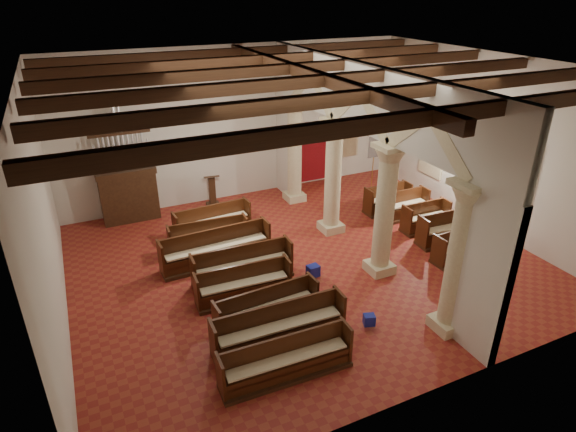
# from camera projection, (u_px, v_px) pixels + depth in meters

# --- Properties ---
(floor) EXTENTS (14.00, 14.00, 0.00)m
(floor) POSITION_uv_depth(u_px,v_px,m) (305.00, 261.00, 15.35)
(floor) COLOR maroon
(floor) RESTS_ON ground
(ceiling) EXTENTS (14.00, 14.00, 0.00)m
(ceiling) POSITION_uv_depth(u_px,v_px,m) (308.00, 67.00, 12.73)
(ceiling) COLOR #332011
(ceiling) RESTS_ON wall_back
(wall_back) EXTENTS (14.00, 0.02, 6.00)m
(wall_back) POSITION_uv_depth(u_px,v_px,m) (237.00, 124.00, 18.93)
(wall_back) COLOR silver
(wall_back) RESTS_ON floor
(wall_front) EXTENTS (14.00, 0.02, 6.00)m
(wall_front) POSITION_uv_depth(u_px,v_px,m) (449.00, 275.00, 9.15)
(wall_front) COLOR silver
(wall_front) RESTS_ON floor
(wall_left) EXTENTS (0.02, 12.00, 6.00)m
(wall_left) POSITION_uv_depth(u_px,v_px,m) (43.00, 218.00, 11.37)
(wall_left) COLOR silver
(wall_left) RESTS_ON floor
(wall_right) EXTENTS (0.02, 12.00, 6.00)m
(wall_right) POSITION_uv_depth(u_px,v_px,m) (486.00, 143.00, 16.70)
(wall_right) COLOR silver
(wall_right) RESTS_ON floor
(ceiling_beams) EXTENTS (13.80, 11.80, 0.30)m
(ceiling_beams) POSITION_uv_depth(u_px,v_px,m) (308.00, 74.00, 12.81)
(ceiling_beams) COLOR #3D2513
(ceiling_beams) RESTS_ON wall_back
(arcade) EXTENTS (0.90, 11.90, 6.00)m
(arcade) POSITION_uv_depth(u_px,v_px,m) (360.00, 147.00, 14.48)
(arcade) COLOR beige
(arcade) RESTS_ON floor
(window_right_a) EXTENTS (0.03, 1.00, 2.20)m
(window_right_a) POSITION_uv_depth(u_px,v_px,m) (515.00, 179.00, 15.82)
(window_right_a) COLOR #398063
(window_right_a) RESTS_ON wall_right
(window_right_b) EXTENTS (0.03, 1.00, 2.20)m
(window_right_b) POSITION_uv_depth(u_px,v_px,m) (434.00, 145.00, 19.08)
(window_right_b) COLOR #398063
(window_right_b) RESTS_ON wall_right
(window_back) EXTENTS (1.00, 0.03, 2.20)m
(window_back) POSITION_uv_depth(u_px,v_px,m) (345.00, 129.00, 21.17)
(window_back) COLOR #398063
(window_back) RESTS_ON wall_back
(pipe_organ) EXTENTS (2.10, 0.85, 4.40)m
(pipe_organ) POSITION_uv_depth(u_px,v_px,m) (127.00, 185.00, 17.52)
(pipe_organ) COLOR #3D2513
(pipe_organ) RESTS_ON floor
(lectern) EXTENTS (0.60, 0.62, 1.38)m
(lectern) POSITION_uv_depth(u_px,v_px,m) (212.00, 193.00, 18.89)
(lectern) COLOR #382011
(lectern) RESTS_ON floor
(dossal_curtain) EXTENTS (1.80, 0.07, 2.17)m
(dossal_curtain) POSITION_uv_depth(u_px,v_px,m) (315.00, 157.00, 21.00)
(dossal_curtain) COLOR maroon
(dossal_curtain) RESTS_ON floor
(processional_banner) EXTENTS (0.59, 0.75, 2.57)m
(processional_banner) POSITION_uv_depth(u_px,v_px,m) (372.00, 172.00, 20.30)
(processional_banner) COLOR #3D2513
(processional_banner) RESTS_ON floor
(hymnal_box_a) EXTENTS (0.35, 0.31, 0.29)m
(hymnal_box_a) POSITION_uv_depth(u_px,v_px,m) (369.00, 320.00, 12.29)
(hymnal_box_a) COLOR navy
(hymnal_box_a) RESTS_ON floor
(hymnal_box_b) EXTENTS (0.32, 0.27, 0.32)m
(hymnal_box_b) POSITION_uv_depth(u_px,v_px,m) (302.00, 312.00, 12.56)
(hymnal_box_b) COLOR navy
(hymnal_box_b) RESTS_ON floor
(hymnal_box_c) EXTENTS (0.38, 0.32, 0.35)m
(hymnal_box_c) POSITION_uv_depth(u_px,v_px,m) (313.00, 271.00, 14.32)
(hymnal_box_c) COLOR navy
(hymnal_box_c) RESTS_ON floor
(tube_heater_a) EXTENTS (0.95, 0.46, 0.10)m
(tube_heater_a) POSITION_uv_depth(u_px,v_px,m) (306.00, 344.00, 11.59)
(tube_heater_a) COLOR silver
(tube_heater_a) RESTS_ON floor
(tube_heater_b) EXTENTS (1.14, 0.16, 0.11)m
(tube_heater_b) POSITION_uv_depth(u_px,v_px,m) (294.00, 341.00, 11.69)
(tube_heater_b) COLOR white
(tube_heater_b) RESTS_ON floor
(nave_pew_0) EXTENTS (3.09, 0.76, 1.00)m
(nave_pew_0) POSITION_uv_depth(u_px,v_px,m) (286.00, 365.00, 10.73)
(nave_pew_0) COLOR #3D2513
(nave_pew_0) RESTS_ON floor
(nave_pew_1) EXTENTS (3.36, 0.81, 1.09)m
(nave_pew_1) POSITION_uv_depth(u_px,v_px,m) (280.00, 332.00, 11.68)
(nave_pew_1) COLOR #3D2513
(nave_pew_1) RESTS_ON floor
(nave_pew_2) EXTENTS (2.81, 0.85, 1.04)m
(nave_pew_2) POSITION_uv_depth(u_px,v_px,m) (267.00, 314.00, 12.36)
(nave_pew_2) COLOR #3D2513
(nave_pew_2) RESTS_ON floor
(nave_pew_3) EXTENTS (2.72, 0.81, 1.01)m
(nave_pew_3) POSITION_uv_depth(u_px,v_px,m) (244.00, 288.00, 13.40)
(nave_pew_3) COLOR #3D2513
(nave_pew_3) RESTS_ON floor
(nave_pew_4) EXTENTS (3.01, 0.84, 1.10)m
(nave_pew_4) POSITION_uv_depth(u_px,v_px,m) (243.00, 270.00, 14.20)
(nave_pew_4) COLOR #3D2513
(nave_pew_4) RESTS_ON floor
(nave_pew_5) EXTENTS (3.53, 0.87, 1.13)m
(nave_pew_5) POSITION_uv_depth(u_px,v_px,m) (217.00, 253.00, 15.10)
(nave_pew_5) COLOR #3D2513
(nave_pew_5) RESTS_ON floor
(nave_pew_6) EXTENTS (2.65, 0.84, 0.99)m
(nave_pew_6) POSITION_uv_depth(u_px,v_px,m) (209.00, 240.00, 15.93)
(nave_pew_6) COLOR #3D2513
(nave_pew_6) RESTS_ON floor
(nave_pew_7) EXTENTS (2.74, 0.88, 1.06)m
(nave_pew_7) POSITION_uv_depth(u_px,v_px,m) (213.00, 225.00, 16.84)
(nave_pew_7) COLOR #3D2513
(nave_pew_7) RESTS_ON floor
(aisle_pew_0) EXTENTS (1.75, 0.76, 1.02)m
(aisle_pew_0) POSITION_uv_depth(u_px,v_px,m) (457.00, 251.00, 15.27)
(aisle_pew_0) COLOR #3D2513
(aisle_pew_0) RESTS_ON floor
(aisle_pew_1) EXTENTS (1.97, 0.85, 1.09)m
(aisle_pew_1) POSITION_uv_depth(u_px,v_px,m) (445.00, 233.00, 16.29)
(aisle_pew_1) COLOR #3D2513
(aisle_pew_1) RESTS_ON floor
(aisle_pew_2) EXTENTS (1.77, 0.71, 1.03)m
(aisle_pew_2) POSITION_uv_depth(u_px,v_px,m) (425.00, 221.00, 17.16)
(aisle_pew_2) COLOR #3D2513
(aisle_pew_2) RESTS_ON floor
(aisle_pew_3) EXTENTS (1.98, 0.72, 1.05)m
(aisle_pew_3) POSITION_uv_depth(u_px,v_px,m) (403.00, 209.00, 18.05)
(aisle_pew_3) COLOR #3D2513
(aisle_pew_3) RESTS_ON floor
(aisle_pew_4) EXTENTS (1.85, 0.72, 1.06)m
(aisle_pew_4) POSITION_uv_depth(u_px,v_px,m) (387.00, 203.00, 18.56)
(aisle_pew_4) COLOR #3D2513
(aisle_pew_4) RESTS_ON floor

